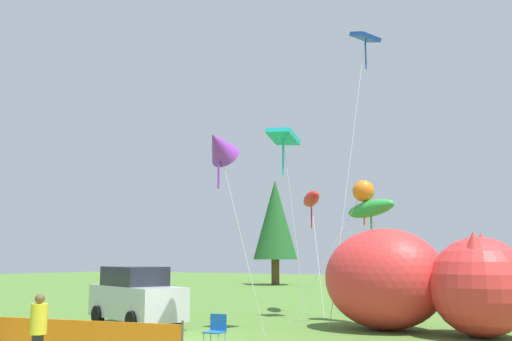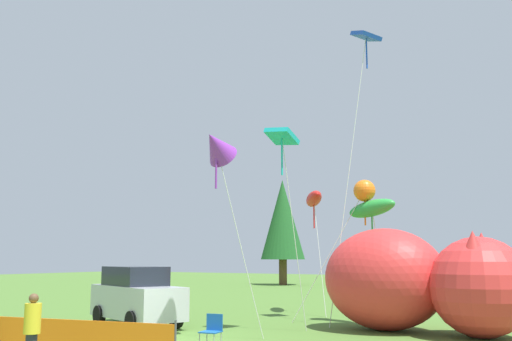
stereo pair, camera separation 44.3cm
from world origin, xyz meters
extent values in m
cube|color=#B7BCC1|center=(-3.12, 2.46, 0.83)|extent=(4.62, 3.13, 1.10)
cube|color=#1E232D|center=(-3.32, 2.54, 1.72)|extent=(2.77, 2.29, 0.66)
cylinder|color=black|center=(-1.58, 2.72, 0.33)|extent=(0.70, 0.46, 0.66)
cylinder|color=black|center=(-2.18, 1.21, 0.33)|extent=(0.70, 0.46, 0.66)
cylinder|color=black|center=(-4.06, 3.71, 0.33)|extent=(0.70, 0.46, 0.66)
cylinder|color=black|center=(-4.66, 2.20, 0.33)|extent=(0.70, 0.46, 0.66)
cube|color=#1959A5|center=(2.00, -0.35, 0.44)|extent=(0.56, 0.56, 0.03)
cube|color=#1959A5|center=(1.97, -0.12, 0.66)|extent=(0.47, 0.10, 0.44)
cylinder|color=#A5A5AD|center=(1.82, -0.59, 0.22)|extent=(0.02, 0.02, 0.44)
cylinder|color=#A5A5AD|center=(2.18, -0.11, 0.22)|extent=(0.02, 0.02, 0.44)
cylinder|color=#A5A5AD|center=(1.76, -0.17, 0.22)|extent=(0.02, 0.02, 0.44)
ellipsoid|color=red|center=(4.74, 5.73, 1.67)|extent=(4.45, 3.76, 3.33)
ellipsoid|color=yellow|center=(4.74, 5.73, 0.92)|extent=(2.89, 2.77, 1.50)
sphere|color=red|center=(7.78, 5.40, 1.50)|extent=(3.00, 3.00, 3.00)
cone|color=red|center=(7.78, 6.15, 2.70)|extent=(0.84, 0.84, 0.90)
cone|color=red|center=(7.78, 4.65, 2.70)|extent=(0.84, 0.84, 0.90)
cube|color=orange|center=(-1.86, -3.51, 0.45)|extent=(9.09, 1.72, 0.90)
cylinder|color=yellow|center=(0.35, -4.62, 1.08)|extent=(0.35, 0.35, 0.64)
sphere|color=brown|center=(0.35, -4.62, 1.50)|extent=(0.21, 0.21, 0.21)
cylinder|color=silver|center=(1.76, 1.44, 2.85)|extent=(1.00, 1.15, 5.70)
cone|color=purple|center=(1.27, 0.88, 5.69)|extent=(0.92, 1.30, 1.29)
cylinder|color=purple|center=(1.27, 0.88, 4.99)|extent=(0.06, 0.06, 1.20)
cylinder|color=silver|center=(2.34, 3.86, 3.17)|extent=(0.41, 0.93, 6.35)
cube|color=#19B2B2|center=(2.16, 3.41, 6.34)|extent=(0.91, 0.93, 0.54)
cylinder|color=#19B2B2|center=(2.16, 3.41, 5.64)|extent=(0.06, 0.06, 1.20)
cylinder|color=silver|center=(3.87, 8.12, 2.08)|extent=(0.14, 1.63, 4.17)
ellipsoid|color=green|center=(3.82, 7.32, 4.16)|extent=(2.19, 1.20, 0.93)
cylinder|color=green|center=(3.82, 7.32, 3.46)|extent=(0.06, 0.06, 1.20)
cylinder|color=silver|center=(3.32, 6.39, 5.42)|extent=(1.03, 1.79, 10.84)
cube|color=blue|center=(3.82, 7.27, 10.83)|extent=(1.23, 1.26, 0.57)
cylinder|color=blue|center=(3.82, 7.27, 10.13)|extent=(0.06, 0.06, 1.20)
cylinder|color=silver|center=(0.81, 9.26, 2.47)|extent=(1.17, 1.50, 4.94)
ellipsoid|color=red|center=(0.24, 10.00, 4.93)|extent=(1.90, 2.48, 0.79)
cylinder|color=red|center=(0.24, 10.00, 4.23)|extent=(0.06, 0.06, 1.20)
cylinder|color=silver|center=(2.29, 6.80, 2.42)|extent=(2.52, 1.23, 4.86)
sphere|color=orange|center=(3.53, 7.40, 4.85)|extent=(0.82, 0.82, 0.82)
cylinder|color=orange|center=(3.53, 7.40, 4.15)|extent=(0.06, 0.06, 1.20)
cylinder|color=brown|center=(-12.62, 31.24, 1.09)|extent=(0.70, 0.70, 2.18)
cone|color=#1E5623|center=(-12.62, 31.24, 5.66)|extent=(3.83, 3.83, 6.96)
camera|label=1|loc=(10.47, -13.18, 2.38)|focal=40.00mm
camera|label=2|loc=(10.85, -12.96, 2.38)|focal=40.00mm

